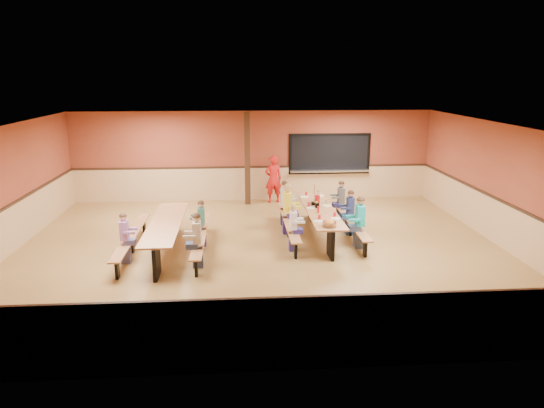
{
  "coord_description": "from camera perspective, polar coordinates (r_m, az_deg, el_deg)",
  "views": [
    {
      "loc": [
        -0.53,
        -11.14,
        4.17
      ],
      "look_at": [
        0.28,
        0.05,
        1.15
      ],
      "focal_mm": 32.0,
      "sensor_mm": 36.0,
      "label": 1
    }
  ],
  "objects": [
    {
      "name": "seated_child_navy_right",
      "position": [
        13.05,
        9.16,
        -1.02
      ],
      "size": [
        0.36,
        0.3,
        1.2
      ],
      "primitive_type": null,
      "color": "navy",
      "rests_on": "ground"
    },
    {
      "name": "seated_child_char_right",
      "position": [
        14.14,
        8.1,
        0.28
      ],
      "size": [
        0.36,
        0.3,
        1.2
      ],
      "primitive_type": null,
      "color": "#51535C",
      "rests_on": "ground"
    },
    {
      "name": "seated_child_tan_sec",
      "position": [
        10.83,
        -8.78,
        -4.29
      ],
      "size": [
        0.38,
        0.31,
        1.23
      ],
      "primitive_type": null,
      "color": "#B3A992",
      "rests_on": "ground"
    },
    {
      "name": "condiment_mustard",
      "position": [
        12.87,
        5.26,
        -0.06
      ],
      "size": [
        0.06,
        0.06,
        0.17
      ],
      "primitive_type": "cylinder",
      "color": "yellow",
      "rests_on": "cafeteria_table_main"
    },
    {
      "name": "cafeteria_table_main",
      "position": [
        12.82,
        5.64,
        -1.52
      ],
      "size": [
        1.91,
        3.7,
        0.74
      ],
      "color": "#A96C43",
      "rests_on": "ground"
    },
    {
      "name": "punch_pitcher",
      "position": [
        13.32,
        5.33,
        0.57
      ],
      "size": [
        0.16,
        0.16,
        0.22
      ],
      "primitive_type": "cylinder",
      "color": "red",
      "rests_on": "cafeteria_table_main"
    },
    {
      "name": "cafeteria_table_second",
      "position": [
        11.93,
        -12.34,
        -3.08
      ],
      "size": [
        1.91,
        3.7,
        0.74
      ],
      "color": "#A96C43",
      "rests_on": "ground"
    },
    {
      "name": "seated_child_white_left",
      "position": [
        11.71,
        2.52,
        -2.83
      ],
      "size": [
        0.34,
        0.28,
        1.15
      ],
      "primitive_type": null,
      "color": "white",
      "rests_on": "ground"
    },
    {
      "name": "seated_child_green_sec",
      "position": [
        12.13,
        -8.29,
        -2.32
      ],
      "size": [
        0.35,
        0.28,
        1.16
      ],
      "primitive_type": null,
      "color": "#2D6251",
      "rests_on": "ground"
    },
    {
      "name": "seated_child_purple_sec",
      "position": [
        11.43,
        -16.92,
        -3.9
      ],
      "size": [
        0.35,
        0.29,
        1.17
      ],
      "primitive_type": null,
      "color": "#95619F",
      "rests_on": "ground"
    },
    {
      "name": "standing_woman",
      "position": [
        16.09,
        0.16,
        2.95
      ],
      "size": [
        0.64,
        0.49,
        1.59
      ],
      "primitive_type": "imported",
      "rotation": [
        0.0,
        0.0,
        3.34
      ],
      "color": "red",
      "rests_on": "ground"
    },
    {
      "name": "table_paddle",
      "position": [
        13.16,
        4.99,
        0.51
      ],
      "size": [
        0.16,
        0.16,
        0.56
      ],
      "color": "black",
      "rests_on": "cafeteria_table_main"
    },
    {
      "name": "structural_post",
      "position": [
        15.77,
        -2.92,
        5.3
      ],
      "size": [
        0.18,
        0.18,
        3.0
      ],
      "primitive_type": "cube",
      "color": "#301C10",
      "rests_on": "ground"
    },
    {
      "name": "room_envelope",
      "position": [
        11.68,
        -1.37,
        -2.27
      ],
      "size": [
        12.04,
        10.04,
        3.02
      ],
      "color": "brown",
      "rests_on": "ground"
    },
    {
      "name": "place_settings",
      "position": [
        12.75,
        5.68,
        -0.36
      ],
      "size": [
        0.65,
        3.3,
        0.11
      ],
      "primitive_type": null,
      "color": "beige",
      "rests_on": "cafeteria_table_main"
    },
    {
      "name": "kitchen_pass_through",
      "position": [
        16.62,
        6.78,
        5.67
      ],
      "size": [
        2.78,
        0.28,
        1.38
      ],
      "color": "black",
      "rests_on": "ground"
    },
    {
      "name": "ground",
      "position": [
        11.9,
        -1.35,
        -5.44
      ],
      "size": [
        12.0,
        12.0,
        0.0
      ],
      "primitive_type": "plane",
      "color": "olive",
      "rests_on": "ground"
    },
    {
      "name": "chip_bowl",
      "position": [
        11.3,
        6.77,
        -2.31
      ],
      "size": [
        0.32,
        0.32,
        0.15
      ],
      "primitive_type": null,
      "color": "orange",
      "rests_on": "cafeteria_table_main"
    },
    {
      "name": "seated_child_teal_right",
      "position": [
        12.07,
        10.28,
        -2.18
      ],
      "size": [
        0.41,
        0.33,
        1.29
      ],
      "primitive_type": null,
      "color": "#19A6AD",
      "rests_on": "ground"
    },
    {
      "name": "condiment_ketchup",
      "position": [
        12.4,
        5.46,
        -0.66
      ],
      "size": [
        0.06,
        0.06,
        0.17
      ],
      "primitive_type": "cylinder",
      "color": "#B2140F",
      "rests_on": "cafeteria_table_main"
    },
    {
      "name": "seated_adult_yellow",
      "position": [
        12.96,
        1.84,
        -0.6
      ],
      "size": [
        0.43,
        0.36,
        1.34
      ],
      "primitive_type": null,
      "color": "yellow",
      "rests_on": "ground"
    },
    {
      "name": "napkin_dispenser",
      "position": [
        12.91,
        5.33,
        -0.11
      ],
      "size": [
        0.1,
        0.14,
        0.13
      ],
      "primitive_type": "cube",
      "color": "black",
      "rests_on": "cafeteria_table_main"
    },
    {
      "name": "seated_child_grey_left",
      "position": [
        13.75,
        1.49,
        0.1
      ],
      "size": [
        0.38,
        0.31,
        1.24
      ],
      "primitive_type": null,
      "color": "silver",
      "rests_on": "ground"
    }
  ]
}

